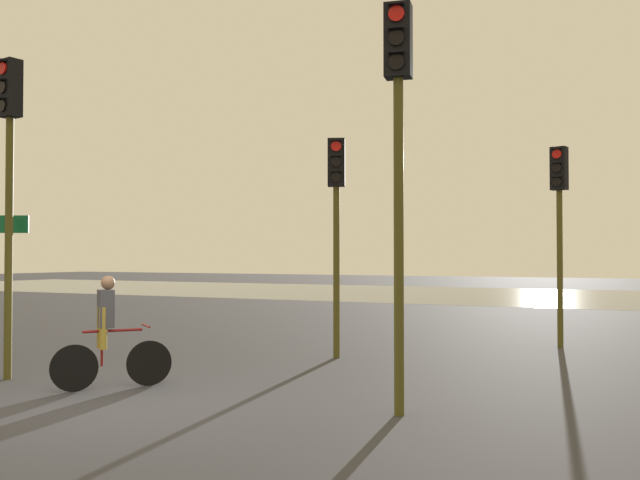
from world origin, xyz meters
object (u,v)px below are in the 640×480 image
Objects in this scene: traffic_light_far_right at (559,207)px; traffic_light_near_right at (398,131)px; cyclist at (108,332)px; traffic_light_near_left at (9,159)px; traffic_light_center at (336,204)px.

traffic_light_near_right is at bearing 95.04° from traffic_light_far_right.
cyclist is (-5.14, -7.70, -2.10)m from traffic_light_far_right.
traffic_light_far_right is at bearing 93.42° from cyclist.
traffic_light_near_left is (-6.28, -0.34, 0.01)m from traffic_light_near_right.
traffic_light_far_right is 0.85× the size of traffic_light_near_right.
traffic_light_center is at bearing -67.01° from traffic_light_near_right.
traffic_light_far_right is 0.84× the size of traffic_light_near_left.
traffic_light_far_right is at bearing -107.32° from traffic_light_near_right.
traffic_light_near_left reaches higher than traffic_light_far_right.
traffic_light_center is 4.88m from traffic_light_near_right.
traffic_light_far_right reaches higher than traffic_light_center.
traffic_light_near_left is at bearing 27.70° from traffic_light_center.
traffic_light_near_right is (-0.82, -7.44, 0.49)m from traffic_light_far_right.
cyclist is at bearing -7.59° from traffic_light_near_right.
traffic_light_far_right is 1.02× the size of traffic_light_center.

